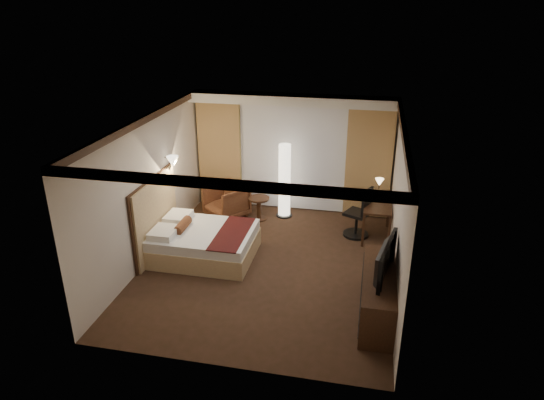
% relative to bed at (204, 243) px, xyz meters
% --- Properties ---
extents(floor, '(4.50, 5.50, 0.01)m').
position_rel_bed_xyz_m(floor, '(1.25, -0.08, -0.27)').
color(floor, '#302012').
rests_on(floor, ground).
extents(ceiling, '(4.50, 5.50, 0.01)m').
position_rel_bed_xyz_m(ceiling, '(1.25, -0.08, 2.43)').
color(ceiling, white).
rests_on(ceiling, back_wall).
extents(back_wall, '(4.50, 0.02, 2.70)m').
position_rel_bed_xyz_m(back_wall, '(1.25, 2.67, 1.08)').
color(back_wall, beige).
rests_on(back_wall, floor).
extents(left_wall, '(0.02, 5.50, 2.70)m').
position_rel_bed_xyz_m(left_wall, '(-1.00, -0.08, 1.08)').
color(left_wall, beige).
rests_on(left_wall, floor).
extents(right_wall, '(0.02, 5.50, 2.70)m').
position_rel_bed_xyz_m(right_wall, '(3.50, -0.08, 1.08)').
color(right_wall, beige).
rests_on(right_wall, floor).
extents(crown_molding, '(4.50, 5.50, 0.12)m').
position_rel_bed_xyz_m(crown_molding, '(1.25, -0.08, 2.37)').
color(crown_molding, black).
rests_on(crown_molding, ceiling).
extents(soffit, '(4.50, 0.50, 0.20)m').
position_rel_bed_xyz_m(soffit, '(1.25, 2.42, 2.33)').
color(soffit, white).
rests_on(soffit, ceiling).
extents(curtain_sheer, '(2.48, 0.04, 2.45)m').
position_rel_bed_xyz_m(curtain_sheer, '(1.25, 2.59, 0.98)').
color(curtain_sheer, silver).
rests_on(curtain_sheer, back_wall).
extents(curtain_left_drape, '(1.00, 0.14, 2.45)m').
position_rel_bed_xyz_m(curtain_left_drape, '(-0.45, 2.53, 0.98)').
color(curtain_left_drape, tan).
rests_on(curtain_left_drape, back_wall).
extents(curtain_right_drape, '(1.00, 0.14, 2.45)m').
position_rel_bed_xyz_m(curtain_right_drape, '(2.95, 2.53, 0.98)').
color(curtain_right_drape, tan).
rests_on(curtain_right_drape, back_wall).
extents(wall_sconce, '(0.24, 0.24, 0.24)m').
position_rel_bed_xyz_m(wall_sconce, '(-0.84, 0.73, 1.35)').
color(wall_sconce, white).
rests_on(wall_sconce, left_wall).
extents(bed, '(1.88, 1.46, 0.55)m').
position_rel_bed_xyz_m(bed, '(0.00, 0.00, 0.00)').
color(bed, white).
rests_on(bed, floor).
extents(headboard, '(0.12, 1.76, 1.50)m').
position_rel_bed_xyz_m(headboard, '(-0.95, -0.00, 0.48)').
color(headboard, tan).
rests_on(headboard, floor).
extents(armchair, '(1.09, 1.07, 0.82)m').
position_rel_bed_xyz_m(armchair, '(-0.12, 1.84, 0.14)').
color(armchair, '#522818').
rests_on(armchair, floor).
extents(side_table, '(0.48, 0.48, 0.52)m').
position_rel_bed_xyz_m(side_table, '(0.63, 1.85, -0.01)').
color(side_table, black).
rests_on(side_table, floor).
extents(floor_lamp, '(0.36, 0.36, 1.70)m').
position_rel_bed_xyz_m(floor_lamp, '(1.15, 2.14, 0.58)').
color(floor_lamp, white).
rests_on(floor_lamp, floor).
extents(desk, '(0.55, 1.12, 0.75)m').
position_rel_bed_xyz_m(desk, '(3.20, 1.53, 0.10)').
color(desk, black).
rests_on(desk, floor).
extents(desk_lamp, '(0.18, 0.18, 0.34)m').
position_rel_bed_xyz_m(desk_lamp, '(3.20, 1.94, 0.65)').
color(desk_lamp, '#FFD899').
rests_on(desk_lamp, desk).
extents(office_chair, '(0.70, 0.70, 1.10)m').
position_rel_bed_xyz_m(office_chair, '(2.80, 1.48, 0.27)').
color(office_chair, black).
rests_on(office_chair, floor).
extents(dresser, '(0.50, 1.86, 0.72)m').
position_rel_bed_xyz_m(dresser, '(3.25, -1.19, 0.09)').
color(dresser, black).
rests_on(dresser, floor).
extents(television, '(0.89, 1.28, 0.15)m').
position_rel_bed_xyz_m(television, '(3.22, -1.19, 0.78)').
color(television, black).
rests_on(television, dresser).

